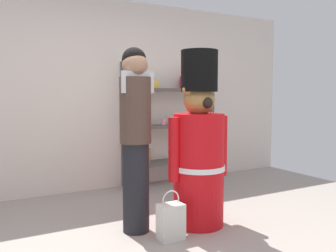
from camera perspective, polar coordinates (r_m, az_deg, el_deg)
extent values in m
plane|color=#9E9389|center=(3.30, 1.87, -18.19)|extent=(6.40, 6.40, 0.00)
cube|color=silver|center=(5.05, -11.04, 4.87)|extent=(6.40, 0.12, 2.60)
cube|color=#4C4742|center=(4.84, -5.83, -0.05)|extent=(0.05, 0.05, 1.76)
cube|color=#4C4742|center=(5.49, 6.94, 0.53)|extent=(0.05, 0.05, 1.76)
cube|color=#4C4742|center=(5.12, -7.15, 0.20)|extent=(0.05, 0.05, 1.76)
cube|color=#4C4742|center=(5.74, 5.19, 0.73)|extent=(0.05, 0.05, 1.76)
cube|color=#4C4742|center=(5.34, 0.14, -5.66)|extent=(1.32, 0.30, 0.04)
cube|color=#4C4742|center=(5.27, 0.15, -0.01)|extent=(1.32, 0.30, 0.04)
cube|color=#4C4742|center=(5.25, 0.15, 5.74)|extent=(1.32, 0.30, 0.04)
cylinder|color=blue|center=(5.05, -5.51, 0.45)|extent=(0.09, 0.09, 0.08)
cylinder|color=yellow|center=(5.14, -3.25, 0.63)|extent=(0.09, 0.09, 0.10)
cylinder|color=pink|center=(5.18, -0.72, 0.64)|extent=(0.08, 0.08, 0.09)
cylinder|color=black|center=(5.33, 1.12, 0.75)|extent=(0.09, 0.09, 0.09)
cylinder|color=white|center=(5.42, 3.25, 0.88)|extent=(0.08, 0.08, 0.10)
cylinder|color=navy|center=(5.55, 5.10, 0.94)|extent=(0.09, 0.09, 0.10)
cylinder|color=#B27226|center=(5.19, -3.19, -4.64)|extent=(0.08, 0.08, 0.20)
cylinder|color=#596B33|center=(5.48, 3.20, -4.15)|extent=(0.06, 0.06, 0.19)
cube|color=gold|center=(5.11, -2.78, 6.58)|extent=(0.19, 0.16, 0.11)
cube|color=#B21E2D|center=(5.40, 2.92, 6.87)|extent=(0.16, 0.13, 0.18)
cylinder|color=red|center=(3.61, 4.86, -6.90)|extent=(0.50, 0.50, 1.11)
cylinder|color=white|center=(3.60, 4.86, -6.49)|extent=(0.52, 0.52, 0.05)
sphere|color=#A27A40|center=(3.53, 4.94, 4.08)|extent=(0.31, 0.31, 0.31)
sphere|color=#A27A40|center=(3.46, 3.16, 5.72)|extent=(0.11, 0.11, 0.11)
sphere|color=#A27A40|center=(3.61, 6.68, 5.66)|extent=(0.11, 0.11, 0.11)
cylinder|color=black|center=(3.54, 4.98, 8.66)|extent=(0.36, 0.36, 0.40)
cylinder|color=red|center=(3.42, 0.95, -3.74)|extent=(0.11, 0.11, 0.61)
cylinder|color=red|center=(3.73, 8.50, -3.07)|extent=(0.11, 0.11, 0.61)
sphere|color=black|center=(3.42, 6.23, 3.66)|extent=(0.11, 0.11, 0.11)
cylinder|color=black|center=(3.47, -5.10, -9.66)|extent=(0.25, 0.25, 0.85)
cylinder|color=#4C382D|center=(3.36, -5.19, 2.49)|extent=(0.29, 0.29, 0.61)
sphere|color=#A37556|center=(3.37, -5.25, 9.55)|extent=(0.24, 0.24, 0.24)
cube|color=silver|center=(3.30, -4.81, 6.93)|extent=(0.31, 0.04, 0.20)
sphere|color=black|center=(3.39, -5.40, 10.42)|extent=(0.23, 0.23, 0.23)
cube|color=silver|center=(3.34, 0.46, -14.90)|extent=(0.23, 0.16, 0.32)
torus|color=silver|center=(3.28, 0.46, -11.58)|extent=(0.17, 0.01, 0.17)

